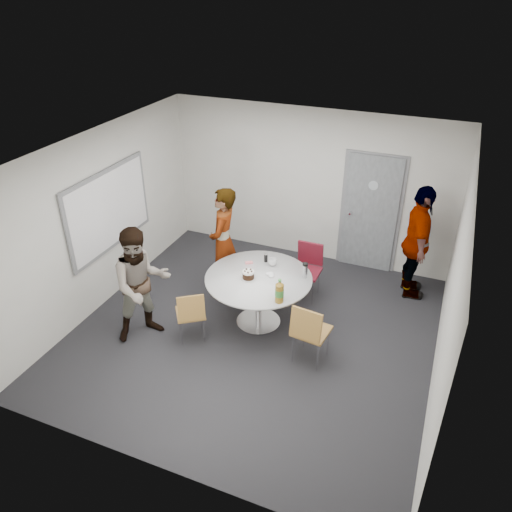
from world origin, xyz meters
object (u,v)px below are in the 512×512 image
at_px(person_main, 223,242).
at_px(chair_far, 308,264).
at_px(whiteboard, 109,210).
at_px(chair_near_left, 191,312).
at_px(chair_near_right, 309,329).
at_px(person_right, 417,243).
at_px(table, 260,284).
at_px(door, 370,214).
at_px(person_left, 141,284).

bearing_deg(person_main, chair_far, 98.55).
distance_m(whiteboard, chair_near_left, 2.09).
bearing_deg(chair_near_right, person_right, 72.13).
bearing_deg(whiteboard, table, 0.61).
xyz_separation_m(door, chair_near_left, (-1.84, -2.98, -0.53)).
distance_m(chair_near_right, person_main, 2.14).
distance_m(whiteboard, person_left, 1.45).
xyz_separation_m(whiteboard, person_left, (1.04, -0.82, -0.60)).
relative_size(table, chair_far, 1.70).
height_order(door, chair_far, door).
relative_size(chair_near_left, person_left, 0.48).
xyz_separation_m(whiteboard, person_main, (1.60, 0.63, -0.55)).
relative_size(chair_near_left, person_main, 0.45).
xyz_separation_m(table, person_left, (-1.42, -0.85, 0.15)).
relative_size(door, person_right, 1.13).
xyz_separation_m(door, chair_near_right, (-0.19, -2.81, -0.46)).
relative_size(door, person_left, 1.24).
relative_size(table, person_right, 0.82).
xyz_separation_m(chair_near_left, chair_far, (1.15, 1.75, 0.05)).
bearing_deg(table, door, 64.02).
height_order(chair_far, person_main, person_main).
relative_size(door, whiteboard, 1.12).
height_order(chair_near_right, person_right, person_right).
xyz_separation_m(chair_near_right, person_right, (1.04, 2.22, 0.37)).
bearing_deg(person_main, whiteboard, -78.23).
distance_m(door, person_right, 1.04).
bearing_deg(whiteboard, chair_far, 20.07).
height_order(whiteboard, table, whiteboard).
bearing_deg(chair_far, table, 68.40).
bearing_deg(table, person_main, 145.16).
bearing_deg(whiteboard, person_right, 20.95).
relative_size(table, person_main, 0.85).
bearing_deg(person_right, chair_near_right, 142.04).
bearing_deg(chair_far, person_right, -157.34).
bearing_deg(table, chair_far, 68.31).
xyz_separation_m(whiteboard, table, (2.46, 0.03, -0.75)).
height_order(whiteboard, chair_near_right, whiteboard).
bearing_deg(person_left, chair_near_left, -39.18).
bearing_deg(person_left, person_right, -12.31).
bearing_deg(table, chair_near_left, -135.57).
height_order(whiteboard, person_main, whiteboard).
bearing_deg(table, person_left, -149.29).
relative_size(whiteboard, person_left, 1.11).
distance_m(chair_near_left, person_left, 0.78).
distance_m(table, person_main, 1.07).
relative_size(whiteboard, table, 1.24).
height_order(whiteboard, chair_far, whiteboard).
xyz_separation_m(person_main, person_right, (2.81, 1.06, 0.03)).
bearing_deg(chair_near_left, door, 22.79).
distance_m(chair_near_right, person_left, 2.37).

